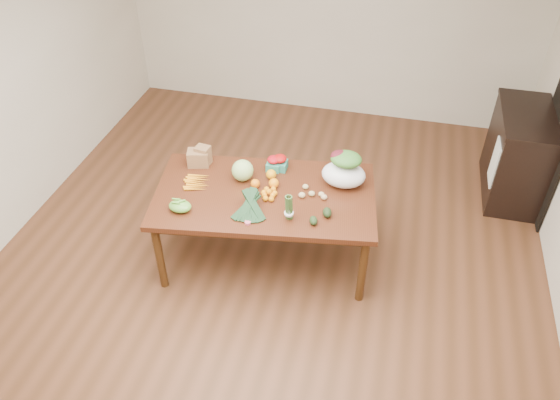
% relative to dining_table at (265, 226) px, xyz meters
% --- Properties ---
extents(floor, '(6.00, 6.00, 0.00)m').
position_rel_dining_table_xyz_m(floor, '(0.03, -0.15, -0.38)').
color(floor, brown).
rests_on(floor, ground).
extents(room_walls, '(5.02, 6.02, 2.70)m').
position_rel_dining_table_xyz_m(room_walls, '(0.03, -0.15, 0.97)').
color(room_walls, silver).
rests_on(room_walls, floor).
extents(dining_table, '(2.01, 1.31, 0.75)m').
position_rel_dining_table_xyz_m(dining_table, '(0.00, 0.00, 0.00)').
color(dining_table, '#462010').
rests_on(dining_table, floor).
extents(cabinet, '(0.52, 1.02, 0.94)m').
position_rel_dining_table_xyz_m(cabinet, '(2.25, 1.58, 0.10)').
color(cabinet, black).
rests_on(cabinet, floor).
extents(dish_towel, '(0.02, 0.28, 0.45)m').
position_rel_dining_table_xyz_m(dish_towel, '(1.99, 1.25, 0.18)').
color(dish_towel, white).
rests_on(dish_towel, cabinet).
extents(paper_bag, '(0.28, 0.25, 0.18)m').
position_rel_dining_table_xyz_m(paper_bag, '(-0.69, 0.27, 0.46)').
color(paper_bag, '#926041').
rests_on(paper_bag, dining_table).
extents(cabbage, '(0.19, 0.19, 0.19)m').
position_rel_dining_table_xyz_m(cabbage, '(-0.24, 0.15, 0.47)').
color(cabbage, '#ABD279').
rests_on(cabbage, dining_table).
extents(strawberry_basket_a, '(0.14, 0.14, 0.11)m').
position_rel_dining_table_xyz_m(strawberry_basket_a, '(-0.01, 0.35, 0.43)').
color(strawberry_basket_a, red).
rests_on(strawberry_basket_a, dining_table).
extents(strawberry_basket_b, '(0.14, 0.14, 0.11)m').
position_rel_dining_table_xyz_m(strawberry_basket_b, '(0.04, 0.38, 0.43)').
color(strawberry_basket_b, '#B10F0B').
rests_on(strawberry_basket_b, dining_table).
extents(orange_a, '(0.08, 0.08, 0.08)m').
position_rel_dining_table_xyz_m(orange_a, '(-0.10, 0.06, 0.42)').
color(orange_a, '#FFA10F').
rests_on(orange_a, dining_table).
extents(orange_b, '(0.09, 0.09, 0.09)m').
position_rel_dining_table_xyz_m(orange_b, '(0.00, 0.22, 0.42)').
color(orange_b, orange).
rests_on(orange_b, dining_table).
extents(orange_c, '(0.09, 0.09, 0.09)m').
position_rel_dining_table_xyz_m(orange_c, '(0.05, 0.10, 0.42)').
color(orange_c, orange).
rests_on(orange_c, dining_table).
extents(mandarin_cluster, '(0.20, 0.20, 0.08)m').
position_rel_dining_table_xyz_m(mandarin_cluster, '(0.05, -0.03, 0.41)').
color(mandarin_cluster, orange).
rests_on(mandarin_cluster, dining_table).
extents(carrots, '(0.25, 0.27, 0.03)m').
position_rel_dining_table_xyz_m(carrots, '(-0.61, -0.01, 0.39)').
color(carrots, orange).
rests_on(carrots, dining_table).
extents(snap_pea_bag, '(0.19, 0.14, 0.09)m').
position_rel_dining_table_xyz_m(snap_pea_bag, '(-0.61, -0.38, 0.42)').
color(snap_pea_bag, '#6BAD3A').
rests_on(snap_pea_bag, dining_table).
extents(kale_bunch, '(0.38, 0.44, 0.16)m').
position_rel_dining_table_xyz_m(kale_bunch, '(-0.05, -0.31, 0.45)').
color(kale_bunch, black).
rests_on(kale_bunch, dining_table).
extents(asparagus_bundle, '(0.10, 0.13, 0.26)m').
position_rel_dining_table_xyz_m(asparagus_bundle, '(0.28, -0.28, 0.50)').
color(asparagus_bundle, '#4A7837').
rests_on(asparagus_bundle, dining_table).
extents(potato_a, '(0.06, 0.05, 0.05)m').
position_rel_dining_table_xyz_m(potato_a, '(0.32, 0.02, 0.40)').
color(potato_a, '#DDBF7F').
rests_on(potato_a, dining_table).
extents(potato_b, '(0.06, 0.05, 0.05)m').
position_rel_dining_table_xyz_m(potato_b, '(0.40, 0.06, 0.40)').
color(potato_b, tan).
rests_on(potato_b, dining_table).
extents(potato_c, '(0.05, 0.05, 0.04)m').
position_rel_dining_table_xyz_m(potato_c, '(0.48, 0.08, 0.40)').
color(potato_c, '#D1C178').
rests_on(potato_c, dining_table).
extents(potato_d, '(0.06, 0.05, 0.05)m').
position_rel_dining_table_xyz_m(potato_d, '(0.32, 0.14, 0.40)').
color(potato_d, tan).
rests_on(potato_d, dining_table).
extents(potato_e, '(0.06, 0.05, 0.05)m').
position_rel_dining_table_xyz_m(potato_e, '(0.51, 0.04, 0.40)').
color(potato_e, '#DCAF7E').
rests_on(potato_e, dining_table).
extents(avocado_a, '(0.09, 0.11, 0.06)m').
position_rel_dining_table_xyz_m(avocado_a, '(0.48, -0.28, 0.41)').
color(avocado_a, black).
rests_on(avocado_a, dining_table).
extents(avocado_b, '(0.10, 0.12, 0.07)m').
position_rel_dining_table_xyz_m(avocado_b, '(0.57, -0.16, 0.41)').
color(avocado_b, black).
rests_on(avocado_b, dining_table).
extents(salad_bag, '(0.42, 0.34, 0.29)m').
position_rel_dining_table_xyz_m(salad_bag, '(0.63, 0.28, 0.52)').
color(salad_bag, white).
rests_on(salad_bag, dining_table).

